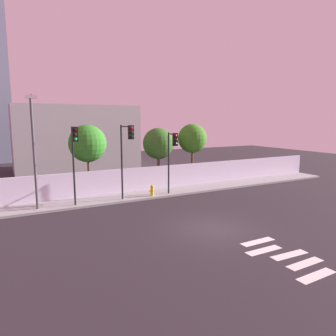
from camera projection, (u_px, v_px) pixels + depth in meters
name	position (u px, v px, depth m)	size (l,w,h in m)	color
ground_plane	(213.00, 229.00, 16.20)	(80.00, 80.00, 0.00)	#272126
sidewalk	(148.00, 195.00, 23.34)	(36.00, 2.40, 0.15)	gray
perimeter_wall	(141.00, 179.00, 24.32)	(36.00, 0.18, 1.80)	silver
crosswalk_marking	(285.00, 256.00, 12.94)	(2.41, 3.88, 0.01)	silver
traffic_light_left	(74.00, 149.00, 19.28)	(0.34, 1.13, 5.05)	black
traffic_light_center	(126.00, 146.00, 20.60)	(0.42, 1.62, 5.12)	black
traffic_light_right	(172.00, 150.00, 22.38)	(0.35, 1.36, 4.55)	black
street_lamp_curbside	(34.00, 144.00, 18.54)	(0.61, 1.81, 6.85)	#4C4C51
fire_hydrant	(152.00, 190.00, 22.61)	(0.44, 0.26, 0.80)	gold
roadside_tree_leftmost	(88.00, 144.00, 23.23)	(2.80, 2.80, 5.27)	brown
roadside_tree_midleft	(158.00, 144.00, 26.00)	(2.61, 2.61, 4.96)	brown
roadside_tree_midright	(192.00, 139.00, 27.51)	(2.56, 2.56, 5.27)	brown
low_building_distant	(77.00, 138.00, 35.27)	(13.24, 6.00, 7.19)	#9D9D9D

